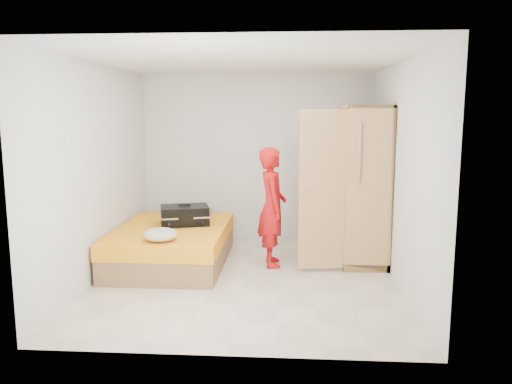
# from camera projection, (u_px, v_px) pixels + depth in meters

# --- Properties ---
(room) EXTENTS (4.00, 4.02, 2.60)m
(room) POSITION_uv_depth(u_px,v_px,m) (247.00, 173.00, 5.92)
(room) COLOR beige
(room) RESTS_ON ground
(bed) EXTENTS (1.42, 2.02, 0.50)m
(bed) POSITION_uv_depth(u_px,v_px,m) (172.00, 245.00, 6.69)
(bed) COLOR olive
(bed) RESTS_ON ground
(wardrobe) EXTENTS (1.17, 1.26, 2.10)m
(wardrobe) POSITION_uv_depth(u_px,v_px,m) (359.00, 188.00, 6.71)
(wardrobe) COLOR tan
(wardrobe) RESTS_ON ground
(person) EXTENTS (0.45, 0.62, 1.57)m
(person) POSITION_uv_depth(u_px,v_px,m) (272.00, 207.00, 6.54)
(person) COLOR red
(person) RESTS_ON ground
(suitcase) EXTENTS (0.76, 0.63, 0.28)m
(suitcase) POSITION_uv_depth(u_px,v_px,m) (185.00, 215.00, 6.79)
(suitcase) COLOR black
(suitcase) RESTS_ON bed
(round_cushion) EXTENTS (0.41, 0.41, 0.16)m
(round_cushion) POSITION_uv_depth(u_px,v_px,m) (160.00, 235.00, 5.91)
(round_cushion) COLOR beige
(round_cushion) RESTS_ON bed
(pillow) EXTENTS (0.55, 0.29, 0.10)m
(pillow) POSITION_uv_depth(u_px,v_px,m) (193.00, 211.00, 7.47)
(pillow) COLOR beige
(pillow) RESTS_ON bed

